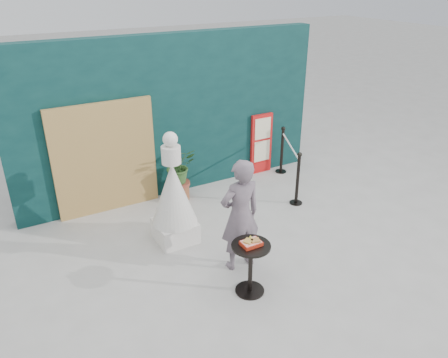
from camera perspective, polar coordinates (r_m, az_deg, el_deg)
ground at (r=6.52m, az=5.30°, el=-11.97°), size 60.00×60.00×0.00m
back_wall at (r=8.32m, az=-6.68°, el=8.17°), size 6.00×0.30×3.00m
bamboo_fence at (r=7.90m, az=-15.24°, el=2.59°), size 1.80×0.08×2.00m
woman at (r=6.16m, az=2.13°, el=-4.78°), size 0.63×0.42×1.70m
menu_board at (r=9.30m, az=4.90°, el=4.59°), size 0.50×0.07×1.30m
statue at (r=6.86m, az=-6.61°, el=-2.53°), size 0.72×0.72×1.85m
cafe_table at (r=5.87m, az=3.50°, el=-10.64°), size 0.52×0.52×0.75m
food_basket at (r=5.71m, az=3.58°, el=-8.28°), size 0.26×0.19×0.11m
planter at (r=8.18m, az=-5.95°, el=1.13°), size 0.61×0.53×1.04m
stanchion_barrier at (r=8.77m, az=8.52°, el=1.95°), size 0.84×1.54×1.03m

